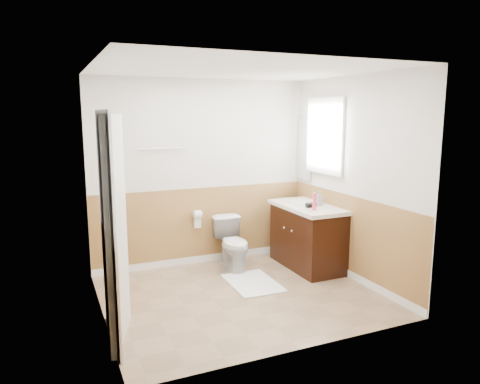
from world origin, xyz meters
name	(u,v)px	position (x,y,z in m)	size (l,w,h in m)	color
floor	(241,295)	(0.00, 0.00, 0.00)	(3.00, 3.00, 0.00)	#8C7051
ceiling	(241,69)	(0.00, 0.00, 2.50)	(3.00, 3.00, 0.00)	white
wall_back	(202,173)	(0.00, 1.30, 1.25)	(3.00, 3.00, 0.00)	silver
wall_front	(304,210)	(0.00, -1.30, 1.25)	(3.00, 3.00, 0.00)	silver
wall_left	(98,197)	(-1.50, 0.00, 1.25)	(3.00, 3.00, 0.00)	silver
wall_right	(353,179)	(1.50, 0.00, 1.25)	(3.00, 3.00, 0.00)	silver
wainscot_back	(203,227)	(0.00, 1.29, 0.50)	(3.00, 3.00, 0.00)	#9D733E
wainscot_front	(301,295)	(0.00, -1.29, 0.50)	(3.00, 3.00, 0.00)	#9D733E
wainscot_left	(103,272)	(-1.49, 0.00, 0.50)	(2.60, 2.60, 0.00)	#9D733E
wainscot_right	(349,239)	(1.49, 0.00, 0.50)	(2.60, 2.60, 0.00)	#9D733E
toilet	(233,244)	(0.27, 0.87, 0.34)	(0.38, 0.67, 0.68)	silver
bath_mat	(253,283)	(0.27, 0.26, 0.01)	(0.55, 0.80, 0.02)	silver
vanity_cabinet	(307,238)	(1.21, 0.54, 0.40)	(0.55, 1.10, 0.80)	black
vanity_knob_left	(292,231)	(0.91, 0.44, 0.55)	(0.03, 0.03, 0.03)	silver
vanity_knob_right	(284,228)	(0.91, 0.64, 0.55)	(0.03, 0.03, 0.03)	silver
countertop	(308,207)	(1.20, 0.54, 0.83)	(0.60, 1.15, 0.05)	white
sink_basin	(302,202)	(1.21, 0.69, 0.86)	(0.36, 0.36, 0.02)	white
faucet	(314,197)	(1.39, 0.69, 0.92)	(0.02, 0.02, 0.14)	silver
lotion_bottle	(315,202)	(1.11, 0.24, 0.96)	(0.05, 0.05, 0.22)	#EA3C54
soap_dispenser	(318,198)	(1.33, 0.49, 0.95)	(0.09, 0.09, 0.20)	#8D969F
hair_dryer_body	(311,205)	(1.16, 0.39, 0.89)	(0.07, 0.07, 0.14)	black
hair_dryer_handle	(307,207)	(1.13, 0.43, 0.86)	(0.03, 0.03, 0.07)	black
mirror_panel	(304,148)	(1.48, 1.10, 1.55)	(0.02, 0.35, 0.90)	silver
window_frame	(325,136)	(1.47, 0.59, 1.75)	(0.04, 0.80, 1.00)	white
window_glass	(326,136)	(1.49, 0.59, 1.75)	(0.01, 0.70, 0.90)	white
door	(117,231)	(-1.40, -0.45, 1.02)	(0.05, 0.80, 2.04)	white
door_frame	(108,230)	(-1.48, -0.45, 1.03)	(0.02, 0.92, 2.10)	white
door_knob	(118,229)	(-1.34, -0.12, 0.95)	(0.06, 0.06, 0.06)	silver
towel_bar	(162,149)	(-0.55, 1.25, 1.60)	(0.02, 0.02, 0.62)	silver
tp_holder_bar	(197,214)	(-0.10, 1.23, 0.70)	(0.02, 0.02, 0.14)	silver
tp_roll	(197,214)	(-0.10, 1.23, 0.70)	(0.11, 0.11, 0.10)	white
tp_sheet	(198,222)	(-0.10, 1.23, 0.59)	(0.10, 0.01, 0.16)	white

